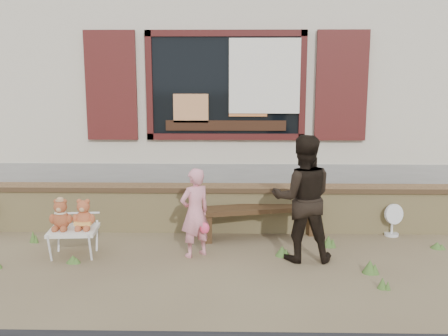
{
  "coord_description": "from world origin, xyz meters",
  "views": [
    {
      "loc": [
        0.15,
        -6.32,
        2.33
      ],
      "look_at": [
        0.0,
        0.6,
        1.0
      ],
      "focal_mm": 42.0,
      "sensor_mm": 36.0,
      "label": 1
    }
  ],
  "objects_px": {
    "adult": "(303,198)",
    "bench": "(259,215)",
    "child": "(195,213)",
    "folding_chair": "(73,231)",
    "teddy_bear_right": "(84,213)",
    "teddy_bear_left": "(61,214)"
  },
  "relations": [
    {
      "from": "bench",
      "to": "teddy_bear_left",
      "type": "height_order",
      "value": "teddy_bear_left"
    },
    {
      "from": "bench",
      "to": "folding_chair",
      "type": "bearing_deg",
      "value": -174.57
    },
    {
      "from": "adult",
      "to": "folding_chair",
      "type": "bearing_deg",
      "value": -1.11
    },
    {
      "from": "bench",
      "to": "adult",
      "type": "height_order",
      "value": "adult"
    },
    {
      "from": "teddy_bear_right",
      "to": "folding_chair",
      "type": "bearing_deg",
      "value": 180.0
    },
    {
      "from": "child",
      "to": "folding_chair",
      "type": "bearing_deg",
      "value": -34.52
    },
    {
      "from": "bench",
      "to": "folding_chair",
      "type": "xyz_separation_m",
      "value": [
        -2.35,
        -0.8,
        0.0
      ]
    },
    {
      "from": "teddy_bear_right",
      "to": "adult",
      "type": "height_order",
      "value": "adult"
    },
    {
      "from": "teddy_bear_right",
      "to": "child",
      "type": "distance_m",
      "value": 1.38
    },
    {
      "from": "adult",
      "to": "bench",
      "type": "bearing_deg",
      "value": -60.5
    },
    {
      "from": "child",
      "to": "teddy_bear_right",
      "type": "bearing_deg",
      "value": -34.86
    },
    {
      "from": "teddy_bear_left",
      "to": "child",
      "type": "distance_m",
      "value": 1.66
    },
    {
      "from": "child",
      "to": "adult",
      "type": "distance_m",
      "value": 1.34
    },
    {
      "from": "bench",
      "to": "adult",
      "type": "xyz_separation_m",
      "value": [
        0.49,
        -0.86,
        0.46
      ]
    },
    {
      "from": "folding_chair",
      "to": "teddy_bear_left",
      "type": "xyz_separation_m",
      "value": [
        -0.14,
        -0.01,
        0.23
      ]
    },
    {
      "from": "teddy_bear_left",
      "to": "adult",
      "type": "height_order",
      "value": "adult"
    },
    {
      "from": "teddy_bear_left",
      "to": "teddy_bear_right",
      "type": "xyz_separation_m",
      "value": [
        0.28,
        0.02,
        -0.0
      ]
    },
    {
      "from": "folding_chair",
      "to": "teddy_bear_right",
      "type": "bearing_deg",
      "value": -0.0
    },
    {
      "from": "teddy_bear_left",
      "to": "adult",
      "type": "distance_m",
      "value": 2.99
    },
    {
      "from": "teddy_bear_right",
      "to": "child",
      "type": "height_order",
      "value": "child"
    },
    {
      "from": "teddy_bear_right",
      "to": "teddy_bear_left",
      "type": "bearing_deg",
      "value": 180.0
    },
    {
      "from": "bench",
      "to": "teddy_bear_right",
      "type": "height_order",
      "value": "teddy_bear_right"
    }
  ]
}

